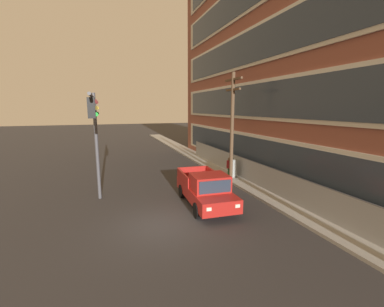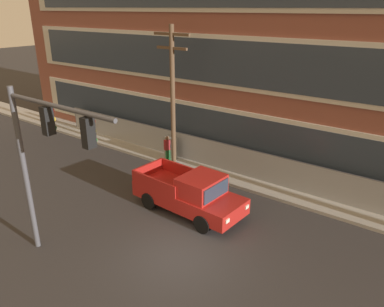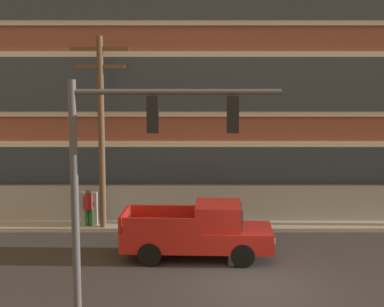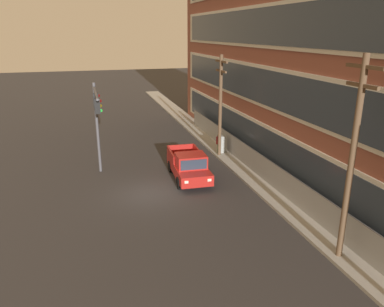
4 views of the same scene
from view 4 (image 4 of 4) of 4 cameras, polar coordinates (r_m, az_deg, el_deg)
The scene contains 10 objects.
ground_plane at distance 23.31m, azimuth -6.38°, elevation -6.13°, with size 160.00×160.00×0.00m, color #333030.
sidewalk_building_side at distance 25.39m, azimuth 10.12°, elevation -4.03°, with size 80.00×2.05×0.16m, color #9E9B93.
brick_mill_building at distance 28.26m, azimuth 20.95°, elevation 17.69°, with size 39.73×10.38×19.72m.
chain_link_fence at distance 23.88m, azimuth 12.56°, elevation -3.57°, with size 35.58×0.06×1.73m.
traffic_signal_mast at distance 25.00m, azimuth -14.30°, elevation 5.81°, with size 5.20×0.43×6.30m.
pickup_truck_red at distance 25.07m, azimuth -0.50°, elevation -1.93°, with size 5.35×2.34×1.96m.
utility_pole_near_corner at distance 28.91m, azimuth 4.35°, elevation 7.82°, with size 2.34×0.26×7.92m.
utility_pole_midblock at distance 16.36m, azimuth 23.26°, elevation -0.28°, with size 2.02×0.26×8.77m.
electrical_cabinet at distance 30.48m, azimuth 4.57°, elevation 1.35°, with size 0.67×0.46×1.54m.
pedestrian_near_cabinet at distance 30.32m, azimuth 4.10°, elevation 1.67°, with size 0.41×0.47×1.69m.
Camera 4 is at (21.01, -3.37, 9.52)m, focal length 35.00 mm.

